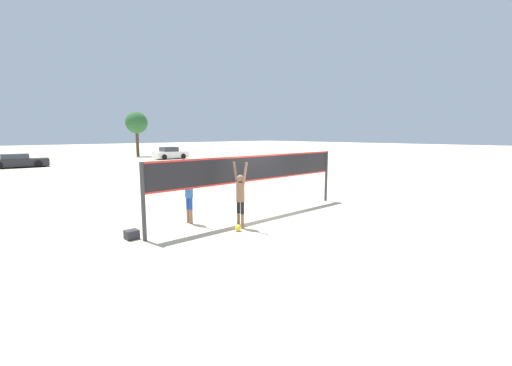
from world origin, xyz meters
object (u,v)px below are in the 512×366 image
player_blocker (189,190)px  gear_bag (132,235)px  volleyball (238,228)px  parked_car_mid (18,161)px  parked_car_near (170,154)px  player_spiker (240,193)px  volleyball_net (256,173)px  tree_left_cluster (136,123)px

player_blocker → gear_bag: bearing=-80.7°
volleyball → parked_car_mid: 29.80m
volleyball → parked_car_near: size_ratio=0.05×
player_spiker → volleyball: bearing=127.5°
player_blocker → gear_bag: (-2.22, -0.37, -1.06)m
volleyball_net → player_spiker: volleyball_net is taller
parked_car_near → tree_left_cluster: bearing=99.0°
volleyball → parked_car_mid: (-1.52, 29.76, 0.47)m
player_blocker → gear_bag: 2.49m
tree_left_cluster → player_blocker: bearing=-111.5°
tree_left_cluster → volleyball_net: bearing=-107.7°
volleyball → tree_left_cluster: bearing=70.3°
player_spiker → tree_left_cluster: tree_left_cluster is taller
player_spiker → player_blocker: (-0.92, 1.64, 0.04)m
gear_bag → tree_left_cluster: size_ratio=0.06×
gear_bag → parked_car_near: 33.38m
volleyball_net → parked_car_mid: 28.89m
player_blocker → gear_bag: player_blocker is taller
player_spiker → tree_left_cluster: (13.08, 37.24, 3.37)m
gear_bag → parked_car_mid: bearing=87.3°
parked_car_near → parked_car_mid: (-15.81, -0.39, -0.09)m
player_blocker → parked_car_mid: 27.91m
volleyball → parked_car_near: parked_car_near is taller
player_blocker → parked_car_mid: size_ratio=0.46×
volleyball_net → player_blocker: bearing=162.0°
player_spiker → parked_car_near: bearing=-25.1°
tree_left_cluster → parked_car_near: bearing=-82.9°
volleyball → parked_car_near: bearing=64.7°
player_spiker → parked_car_mid: size_ratio=0.45×
parked_car_near → parked_car_mid: size_ratio=0.85×
player_blocker → parked_car_near: size_ratio=0.54×
player_spiker → parked_car_mid: 29.59m
player_blocker → parked_car_mid: (-0.90, 27.89, -0.62)m
player_spiker → parked_car_mid: bearing=3.5°
parked_car_near → parked_car_mid: parked_car_near is taller
parked_car_near → volleyball: bearing=-113.4°
player_spiker → gear_bag: player_spiker is taller
player_spiker → volleyball: player_spiker is taller
volleyball_net → tree_left_cluster: tree_left_cluster is taller
gear_bag → tree_left_cluster: tree_left_cluster is taller
volleyball → gear_bag: 3.22m
volleyball_net → gear_bag: bearing=174.8°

